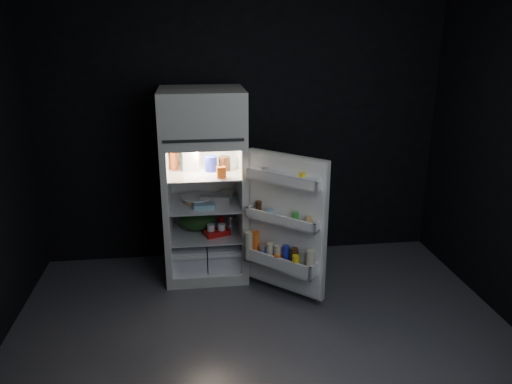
{
  "coord_description": "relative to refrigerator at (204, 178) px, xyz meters",
  "views": [
    {
      "loc": [
        -0.49,
        -3.18,
        2.3
      ],
      "look_at": [
        0.05,
        1.0,
        0.9
      ],
      "focal_mm": 35.0,
      "sensor_mm": 36.0,
      "label": 1
    }
  ],
  "objects": [
    {
      "name": "flat_package",
      "position": [
        -0.01,
        -0.2,
        -0.21
      ],
      "size": [
        0.19,
        0.1,
        0.04
      ],
      "primitive_type": "cube",
      "rotation": [
        0.0,
        0.0,
        -0.0
      ],
      "color": "#87B8D0",
      "rests_on": "refrigerator"
    },
    {
      "name": "small_carton",
      "position": [
        0.15,
        -0.26,
        0.12
      ],
      "size": [
        0.09,
        0.07,
        0.1
      ],
      "primitive_type": "cube",
      "rotation": [
        0.0,
        0.0,
        0.09
      ],
      "color": "orange",
      "rests_on": "refrigerator"
    },
    {
      "name": "mayo_jar",
      "position": [
        0.07,
        -0.03,
        0.14
      ],
      "size": [
        0.12,
        0.12,
        0.14
      ],
      "primitive_type": "cylinder",
      "rotation": [
        0.0,
        0.0,
        0.07
      ],
      "color": "navy",
      "rests_on": "refrigerator"
    },
    {
      "name": "floor",
      "position": [
        0.4,
        -1.32,
        -0.96
      ],
      "size": [
        4.0,
        3.4,
        0.0
      ],
      "primitive_type": "cube",
      "color": "#515156",
      "rests_on": "ground"
    },
    {
      "name": "small_can_red",
      "position": [
        0.16,
        0.09,
        -0.48
      ],
      "size": [
        0.07,
        0.07,
        0.09
      ],
      "primitive_type": "cylinder",
      "rotation": [
        0.0,
        0.0,
        -0.0
      ],
      "color": "#B10F0F",
      "rests_on": "refrigerator"
    },
    {
      "name": "refrigerator",
      "position": [
        0.0,
        0.0,
        0.0
      ],
      "size": [
        0.76,
        0.71,
        1.78
      ],
      "color": "silver",
      "rests_on": "ground"
    },
    {
      "name": "fridge_door",
      "position": [
        0.65,
        -0.63,
        -0.28
      ],
      "size": [
        0.66,
        0.63,
        1.22
      ],
      "color": "silver",
      "rests_on": "ground"
    },
    {
      "name": "milk_jug",
      "position": [
        -0.11,
        0.04,
        0.19
      ],
      "size": [
        0.16,
        0.16,
        0.24
      ],
      "primitive_type": "cube",
      "rotation": [
        0.0,
        0.0,
        -0.15
      ],
      "color": "white",
      "rests_on": "refrigerator"
    },
    {
      "name": "wall_front",
      "position": [
        0.4,
        -3.02,
        0.39
      ],
      "size": [
        4.0,
        0.0,
        2.7
      ],
      "primitive_type": "cube",
      "color": "black",
      "rests_on": "ground"
    },
    {
      "name": "pie",
      "position": [
        -0.07,
        -0.0,
        -0.21
      ],
      "size": [
        0.34,
        0.34,
        0.04
      ],
      "primitive_type": "cylinder",
      "rotation": [
        0.0,
        0.0,
        -0.29
      ],
      "color": "tan",
      "rests_on": "refrigerator"
    },
    {
      "name": "small_can_silver",
      "position": [
        0.25,
        0.1,
        -0.48
      ],
      "size": [
        0.07,
        0.07,
        0.09
      ],
      "primitive_type": "cylinder",
      "rotation": [
        0.0,
        0.0,
        0.16
      ],
      "color": "#B5B4B9",
      "rests_on": "refrigerator"
    },
    {
      "name": "produce_bag",
      "position": [
        -0.07,
        0.02,
        -0.43
      ],
      "size": [
        0.43,
        0.4,
        0.2
      ],
      "primitive_type": "ellipsoid",
      "rotation": [
        0.0,
        0.0,
        0.38
      ],
      "color": "#193815",
      "rests_on": "refrigerator"
    },
    {
      "name": "egg_carton",
      "position": [
        0.1,
        -0.07,
        -0.19
      ],
      "size": [
        0.29,
        0.15,
        0.07
      ],
      "primitive_type": "cube",
      "rotation": [
        0.0,
        0.0,
        -0.17
      ],
      "color": "gray",
      "rests_on": "refrigerator"
    },
    {
      "name": "amber_bottle",
      "position": [
        -0.27,
        0.08,
        0.18
      ],
      "size": [
        0.09,
        0.09,
        0.22
      ],
      "primitive_type": "cylinder",
      "rotation": [
        0.0,
        0.0,
        0.15
      ],
      "color": "#C7501F",
      "rests_on": "refrigerator"
    },
    {
      "name": "yogurt_tray",
      "position": [
        0.1,
        -0.14,
        -0.5
      ],
      "size": [
        0.26,
        0.2,
        0.05
      ],
      "primitive_type": "cube",
      "rotation": [
        0.0,
        0.0,
        0.36
      ],
      "color": "#B10F0F",
      "rests_on": "refrigerator"
    },
    {
      "name": "jam_jar",
      "position": [
        0.19,
        -0.02,
        0.14
      ],
      "size": [
        0.13,
        0.13,
        0.13
      ],
      "primitive_type": "cylinder",
      "rotation": [
        0.0,
        0.0,
        0.24
      ],
      "color": "#301C0D",
      "rests_on": "refrigerator"
    },
    {
      "name": "wall_back",
      "position": [
        0.4,
        0.38,
        0.39
      ],
      "size": [
        4.0,
        0.0,
        2.7
      ],
      "primitive_type": "cube",
      "color": "black",
      "rests_on": "ground"
    },
    {
      "name": "wrapped_pkg",
      "position": [
        0.23,
        0.14,
        -0.2
      ],
      "size": [
        0.15,
        0.14,
        0.05
      ],
      "primitive_type": "cube",
      "rotation": [
        0.0,
        0.0,
        -0.41
      ],
      "color": "beige",
      "rests_on": "refrigerator"
    }
  ]
}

